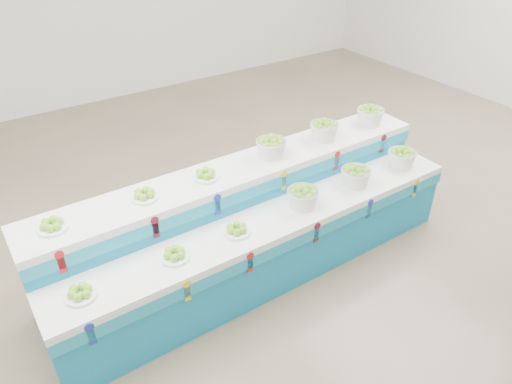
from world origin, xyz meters
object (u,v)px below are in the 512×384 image
(basket_lower_left, at_px, (303,197))
(basket_upper_right, at_px, (370,115))
(display_stand, at_px, (256,223))
(plate_upper_mid, at_px, (144,194))

(basket_lower_left, distance_m, basket_upper_right, 1.47)
(display_stand, xyz_separation_m, basket_upper_right, (1.70, 0.27, 0.62))
(basket_upper_right, bearing_deg, display_stand, -171.05)
(display_stand, bearing_deg, basket_lower_left, -36.02)
(display_stand, distance_m, plate_upper_mid, 1.15)
(plate_upper_mid, xyz_separation_m, basket_upper_right, (2.67, 0.02, 0.06))
(display_stand, distance_m, basket_upper_right, 1.83)
(display_stand, relative_size, plate_upper_mid, 17.25)
(basket_lower_left, height_order, basket_upper_right, basket_upper_right)
(display_stand, height_order, basket_lower_left, display_stand)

